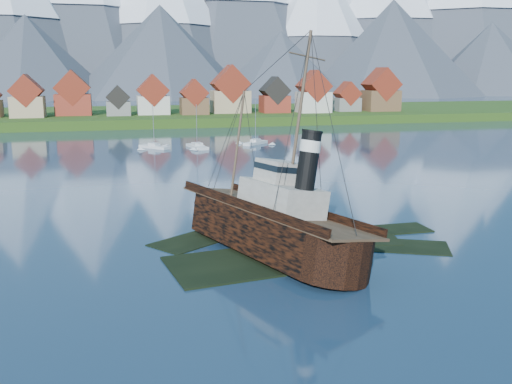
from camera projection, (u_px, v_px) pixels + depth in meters
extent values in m
plane|color=#192F47|center=(289.00, 252.00, 56.45)|extent=(1400.00, 1400.00, 0.00)
cube|color=black|center=(265.00, 264.00, 53.90)|extent=(19.08, 11.42, 1.00)
cube|color=black|center=(331.00, 241.00, 61.76)|extent=(15.15, 9.76, 1.00)
cube|color=black|center=(282.00, 230.00, 65.52)|extent=(11.45, 9.06, 1.00)
cube|color=black|center=(403.00, 250.00, 58.45)|extent=(10.27, 8.34, 1.00)
cube|color=black|center=(190.00, 245.00, 60.07)|extent=(9.42, 8.68, 1.00)
cube|color=black|center=(401.00, 232.00, 64.85)|extent=(6.00, 4.00, 1.00)
cube|color=#223F12|center=(156.00, 119.00, 217.77)|extent=(600.00, 80.00, 3.20)
cube|color=#3F3D38|center=(165.00, 128.00, 181.71)|extent=(600.00, 2.50, 2.00)
cube|color=tan|center=(28.00, 107.00, 187.19)|extent=(10.50, 9.00, 6.80)
cube|color=maroon|center=(26.00, 91.00, 186.11)|extent=(10.69, 9.18, 10.69)
cube|color=maroon|center=(73.00, 105.00, 196.19)|extent=(12.00, 8.50, 7.20)
cube|color=maroon|center=(72.00, 88.00, 195.01)|extent=(12.22, 8.67, 12.22)
cube|color=slate|center=(118.00, 108.00, 195.28)|extent=(8.00, 7.00, 4.80)
cube|color=black|center=(118.00, 97.00, 194.49)|extent=(8.15, 7.14, 8.15)
cube|color=beige|center=(153.00, 105.00, 200.83)|extent=(11.00, 9.50, 6.40)
cube|color=maroon|center=(153.00, 90.00, 199.77)|extent=(11.20, 9.69, 11.20)
cube|color=brown|center=(194.00, 106.00, 200.45)|extent=(9.50, 8.00, 5.80)
cube|color=maroon|center=(194.00, 93.00, 199.50)|extent=(9.67, 8.16, 9.67)
cube|color=tan|center=(230.00, 102.00, 208.31)|extent=(13.50, 10.00, 8.00)
cube|color=maroon|center=(230.00, 84.00, 206.99)|extent=(13.75, 10.20, 13.75)
cube|color=maroon|center=(275.00, 104.00, 209.48)|extent=(10.00, 8.50, 6.20)
cube|color=black|center=(275.00, 91.00, 208.47)|extent=(10.18, 8.67, 10.18)
cube|color=beige|center=(313.00, 102.00, 209.84)|extent=(11.50, 9.00, 7.50)
cube|color=maroon|center=(314.00, 86.00, 208.65)|extent=(11.71, 9.18, 11.71)
cube|color=slate|center=(347.00, 104.00, 217.48)|extent=(9.00, 7.50, 5.00)
cube|color=maroon|center=(347.00, 94.00, 216.64)|extent=(9.16, 7.65, 9.16)
cube|color=brown|center=(381.00, 101.00, 218.41)|extent=(12.50, 10.00, 7.80)
cube|color=maroon|center=(381.00, 84.00, 217.14)|extent=(12.73, 10.20, 12.73)
cone|color=#2D333D|center=(161.00, 10.00, 495.13)|extent=(170.00, 170.00, 145.00)
cone|color=#2D333D|center=(317.00, 24.00, 521.18)|extent=(150.00, 150.00, 125.00)
cone|color=#2D333D|center=(383.00, 5.00, 564.14)|extent=(200.00, 200.00, 170.00)
cone|color=#2D333D|center=(503.00, 18.00, 615.79)|extent=(180.00, 180.00, 155.00)
cone|color=#2D333D|center=(28.00, 58.00, 389.07)|extent=(120.00, 120.00, 58.00)
cone|color=#2D333D|center=(161.00, 53.00, 405.02)|extent=(136.00, 136.00, 66.00)
cone|color=#2D333D|center=(281.00, 65.00, 431.98)|extent=(110.00, 110.00, 50.00)
cone|color=#2D333D|center=(392.00, 49.00, 448.08)|extent=(150.00, 150.00, 75.00)
cone|color=#2D333D|center=(490.00, 59.00, 472.09)|extent=(124.00, 124.00, 60.00)
cube|color=black|center=(266.00, 231.00, 56.21)|extent=(6.65, 19.15, 3.99)
cone|color=black|center=(239.00, 204.00, 68.01)|extent=(6.65, 6.65, 6.65)
cylinder|color=black|center=(296.00, 262.00, 47.13)|extent=(6.65, 6.65, 3.99)
cube|color=#4C3826|center=(266.00, 210.00, 55.79)|extent=(6.52, 25.27, 0.24)
cube|color=black|center=(234.00, 208.00, 54.93)|extent=(0.19, 24.47, 0.85)
cube|color=black|center=(297.00, 204.00, 56.46)|extent=(0.19, 24.47, 0.85)
cube|color=#ADA89E|center=(270.00, 199.00, 54.14)|extent=(4.94, 8.07, 2.85)
cube|color=#ADA89E|center=(267.00, 172.00, 54.53)|extent=(3.42, 3.80, 2.09)
cylinder|color=black|center=(280.00, 162.00, 50.33)|extent=(1.80, 1.80, 5.32)
cylinder|color=silver|center=(280.00, 147.00, 50.05)|extent=(1.90, 1.90, 1.04)
cylinder|color=#473828|center=(248.00, 143.00, 61.80)|extent=(0.27, 0.27, 11.40)
cylinder|color=#473828|center=(273.00, 97.00, 51.25)|extent=(0.30, 0.30, 12.35)
cube|color=silver|center=(154.00, 148.00, 133.91)|extent=(6.99, 7.57, 1.10)
cube|color=silver|center=(154.00, 144.00, 133.73)|extent=(2.89, 2.93, 0.64)
cylinder|color=gray|center=(153.00, 125.00, 132.82)|extent=(0.13, 0.13, 9.53)
cube|color=silver|center=(256.00, 144.00, 141.39)|extent=(7.41, 7.04, 1.16)
cube|color=silver|center=(256.00, 140.00, 141.20)|extent=(2.91, 2.88, 0.67)
cylinder|color=gray|center=(256.00, 121.00, 140.24)|extent=(0.13, 0.13, 10.01)
cube|color=silver|center=(197.00, 148.00, 134.49)|extent=(4.31, 9.47, 1.10)
cube|color=silver|center=(197.00, 144.00, 134.31)|extent=(2.55, 2.96, 0.64)
cylinder|color=gray|center=(197.00, 125.00, 133.39)|extent=(0.13, 0.13, 9.56)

